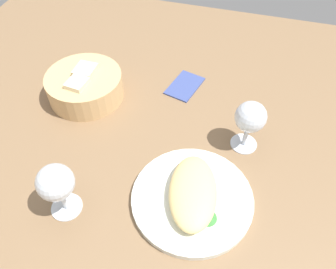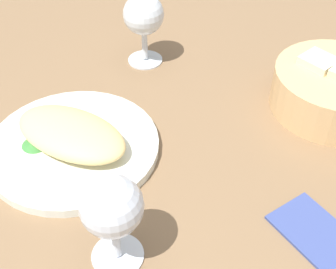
{
  "view_description": "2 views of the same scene",
  "coord_description": "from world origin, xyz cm",
  "px_view_note": "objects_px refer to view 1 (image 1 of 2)",
  "views": [
    {
      "loc": [
        -40.69,
        -17.6,
        60.05
      ],
      "look_at": [
        5.8,
        -4.36,
        3.87
      ],
      "focal_mm": 35.75,
      "sensor_mm": 36.0,
      "label": 1
    },
    {
      "loc": [
        35.3,
        -39.75,
        46.53
      ],
      "look_at": [
        4.94,
        -5.58,
        4.98
      ],
      "focal_mm": 49.54,
      "sensor_mm": 36.0,
      "label": 2
    }
  ],
  "objects_px": {
    "plate": "(192,199)",
    "wine_glass_far": "(56,184)",
    "bread_basket": "(85,86)",
    "wine_glass_near": "(250,119)",
    "folded_napkin": "(185,85)"
  },
  "relations": [
    {
      "from": "plate",
      "to": "wine_glass_far",
      "type": "distance_m",
      "value": 0.26
    },
    {
      "from": "plate",
      "to": "folded_napkin",
      "type": "height_order",
      "value": "plate"
    },
    {
      "from": "wine_glass_near",
      "to": "wine_glass_far",
      "type": "xyz_separation_m",
      "value": [
        -0.26,
        0.32,
        0.0
      ]
    },
    {
      "from": "plate",
      "to": "bread_basket",
      "type": "distance_m",
      "value": 0.41
    },
    {
      "from": "folded_napkin",
      "to": "wine_glass_near",
      "type": "bearing_deg",
      "value": 62.97
    },
    {
      "from": "wine_glass_far",
      "to": "folded_napkin",
      "type": "relative_size",
      "value": 1.15
    },
    {
      "from": "plate",
      "to": "wine_glass_near",
      "type": "bearing_deg",
      "value": -24.78
    },
    {
      "from": "bread_basket",
      "to": "wine_glass_near",
      "type": "xyz_separation_m",
      "value": [
        -0.05,
        -0.42,
        0.05
      ]
    },
    {
      "from": "folded_napkin",
      "to": "plate",
      "type": "bearing_deg",
      "value": 30.92
    },
    {
      "from": "wine_glass_far",
      "to": "folded_napkin",
      "type": "xyz_separation_m",
      "value": [
        0.42,
        -0.14,
        -0.08
      ]
    },
    {
      "from": "plate",
      "to": "wine_glass_near",
      "type": "xyz_separation_m",
      "value": [
        0.18,
        -0.08,
        0.08
      ]
    },
    {
      "from": "wine_glass_far",
      "to": "folded_napkin",
      "type": "bearing_deg",
      "value": -18.24
    },
    {
      "from": "wine_glass_near",
      "to": "wine_glass_far",
      "type": "bearing_deg",
      "value": 129.26
    },
    {
      "from": "wine_glass_near",
      "to": "folded_napkin",
      "type": "relative_size",
      "value": 1.14
    },
    {
      "from": "folded_napkin",
      "to": "bread_basket",
      "type": "bearing_deg",
      "value": -51.51
    }
  ]
}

